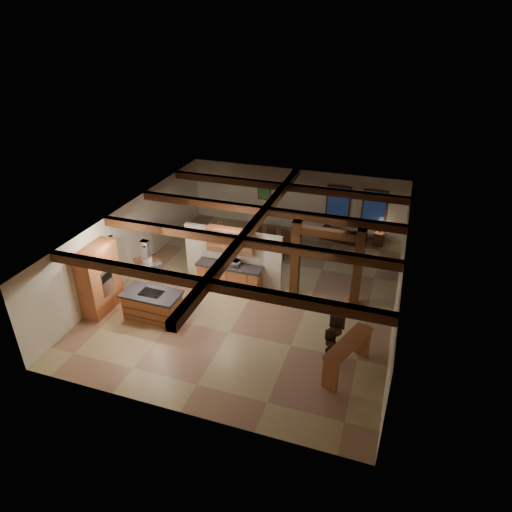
{
  "coord_description": "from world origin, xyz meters",
  "views": [
    {
      "loc": [
        4.59,
        -13.43,
        9.3
      ],
      "look_at": [
        -0.09,
        0.5,
        1.28
      ],
      "focal_mm": 32.0,
      "sensor_mm": 36.0,
      "label": 1
    }
  ],
  "objects": [
    {
      "name": "side_table",
      "position": [
        3.98,
        5.51,
        0.29
      ],
      "size": [
        0.48,
        0.48,
        0.58
      ],
      "primitive_type": "cube",
      "rotation": [
        0.0,
        0.0,
        -0.03
      ],
      "color": "#381E0E",
      "rests_on": "ground"
    },
    {
      "name": "microwave",
      "position": [
        -0.8,
        0.11,
        1.06
      ],
      "size": [
        0.46,
        0.35,
        0.23
      ],
      "primitive_type": "imported",
      "rotation": [
        0.0,
        0.0,
        2.99
      ],
      "color": "silver",
      "rests_on": "back_counter"
    },
    {
      "name": "partition_wall",
      "position": [
        -1.0,
        0.5,
        1.1
      ],
      "size": [
        3.8,
        0.18,
        2.2
      ],
      "primitive_type": "cube",
      "color": "beige",
      "rests_on": "ground"
    },
    {
      "name": "ceiling_beams",
      "position": [
        0.0,
        0.0,
        2.76
      ],
      "size": [
        10.0,
        12.0,
        0.28
      ],
      "color": "#381E0E",
      "rests_on": "room_walls"
    },
    {
      "name": "pantry_cabinet",
      "position": [
        -4.67,
        -2.6,
        1.2
      ],
      "size": [
        0.67,
        1.6,
        2.4
      ],
      "color": "#9E5B33",
      "rests_on": "ground"
    },
    {
      "name": "bar_counter",
      "position": [
        3.86,
        -3.06,
        0.72
      ],
      "size": [
        1.2,
        2.08,
        1.07
      ],
      "color": "#9E5B33",
      "rests_on": "ground"
    },
    {
      "name": "bar_stool_b",
      "position": [
        3.39,
        -2.28,
        0.63
      ],
      "size": [
        0.46,
        0.47,
        1.23
      ],
      "color": "black",
      "rests_on": "ground"
    },
    {
      "name": "upper_display_cabinet",
      "position": [
        -1.0,
        0.31,
        1.85
      ],
      "size": [
        1.8,
        0.36,
        0.95
      ],
      "color": "#9E5B33",
      "rests_on": "partition_wall"
    },
    {
      "name": "table_lamp",
      "position": [
        3.98,
        5.51,
        0.84
      ],
      "size": [
        0.31,
        0.31,
        0.36
      ],
      "color": "black",
      "rests_on": "side_table"
    },
    {
      "name": "range_hood",
      "position": [
        -2.77,
        -2.49,
        1.78
      ],
      "size": [
        1.1,
        1.1,
        1.4
      ],
      "color": "silver",
      "rests_on": "room_walls"
    },
    {
      "name": "bar_stool_a",
      "position": [
        3.31,
        -2.73,
        0.52
      ],
      "size": [
        0.38,
        0.39,
        1.02
      ],
      "color": "black",
      "rests_on": "ground"
    },
    {
      "name": "dining_chairs",
      "position": [
        -0.46,
        2.9,
        0.59
      ],
      "size": [
        2.07,
        2.07,
        1.15
      ],
      "color": "#381E0E",
      "rests_on": "ground"
    },
    {
      "name": "framed_art",
      "position": [
        -1.5,
        5.94,
        1.7
      ],
      "size": [
        0.65,
        0.05,
        0.85
      ],
      "color": "#381E0E",
      "rests_on": "room_walls"
    },
    {
      "name": "dining_table",
      "position": [
        -0.46,
        2.9,
        0.31
      ],
      "size": [
        1.9,
        1.3,
        0.61
      ],
      "primitive_type": "imported",
      "rotation": [
        0.0,
        0.0,
        0.2
      ],
      "color": "#381C0E",
      "rests_on": "ground"
    },
    {
      "name": "sofa",
      "position": [
        2.41,
        5.44,
        0.3
      ],
      "size": [
        2.16,
        1.18,
        0.6
      ],
      "primitive_type": "imported",
      "rotation": [
        0.0,
        0.0,
        2.95
      ],
      "color": "black",
      "rests_on": "ground"
    },
    {
      "name": "room_walls",
      "position": [
        0.0,
        0.0,
        1.78
      ],
      "size": [
        12.0,
        12.0,
        12.0
      ],
      "color": "beige",
      "rests_on": "ground"
    },
    {
      "name": "timber_posts",
      "position": [
        2.5,
        0.5,
        1.76
      ],
      "size": [
        2.5,
        0.3,
        2.9
      ],
      "color": "#381E0E",
      "rests_on": "ground"
    },
    {
      "name": "recessed_cans",
      "position": [
        -2.53,
        -1.93,
        2.87
      ],
      "size": [
        3.16,
        2.46,
        0.03
      ],
      "color": "silver",
      "rests_on": "room_walls"
    },
    {
      "name": "back_windows",
      "position": [
        2.8,
        5.93,
        1.5
      ],
      "size": [
        2.7,
        0.07,
        1.7
      ],
      "color": "#381E0E",
      "rests_on": "room_walls"
    },
    {
      "name": "back_counter",
      "position": [
        -1.0,
        0.11,
        0.48
      ],
      "size": [
        2.5,
        0.66,
        0.94
      ],
      "color": "#9E5B33",
      "rests_on": "ground"
    },
    {
      "name": "kitchen_island",
      "position": [
        -2.77,
        -2.49,
        0.49
      ],
      "size": [
        1.96,
        1.06,
        0.97
      ],
      "color": "#9E5B33",
      "rests_on": "ground"
    },
    {
      "name": "bar_stool_c",
      "position": [
        3.34,
        -2.33,
        0.62
      ],
      "size": [
        0.43,
        0.43,
        1.22
      ],
      "color": "black",
      "rests_on": "ground"
    },
    {
      "name": "ground",
      "position": [
        0.0,
        0.0,
        0.0
      ],
      "size": [
        12.0,
        12.0,
        0.0
      ],
      "primitive_type": "plane",
      "color": "tan",
      "rests_on": "ground"
    }
  ]
}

